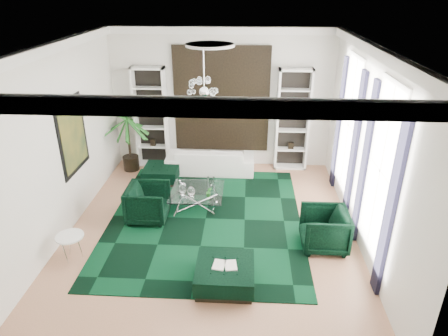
# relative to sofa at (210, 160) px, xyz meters

# --- Properties ---
(floor) EXTENTS (6.00, 7.00, 0.02)m
(floor) POSITION_rel_sofa_xyz_m (0.28, -2.91, -0.36)
(floor) COLOR tan
(floor) RESTS_ON ground
(ceiling) EXTENTS (6.00, 7.00, 0.02)m
(ceiling) POSITION_rel_sofa_xyz_m (0.28, -2.91, 3.46)
(ceiling) COLOR white
(ceiling) RESTS_ON ground
(wall_back) EXTENTS (6.00, 0.02, 3.80)m
(wall_back) POSITION_rel_sofa_xyz_m (0.28, 0.60, 1.55)
(wall_back) COLOR silver
(wall_back) RESTS_ON ground
(wall_front) EXTENTS (6.00, 0.02, 3.80)m
(wall_front) POSITION_rel_sofa_xyz_m (0.28, -6.42, 1.55)
(wall_front) COLOR silver
(wall_front) RESTS_ON ground
(wall_left) EXTENTS (0.02, 7.00, 3.80)m
(wall_left) POSITION_rel_sofa_xyz_m (-2.73, -2.91, 1.55)
(wall_left) COLOR silver
(wall_left) RESTS_ON ground
(wall_right) EXTENTS (0.02, 7.00, 3.80)m
(wall_right) POSITION_rel_sofa_xyz_m (3.29, -2.91, 1.55)
(wall_right) COLOR silver
(wall_right) RESTS_ON ground
(crown_molding) EXTENTS (6.00, 7.00, 0.18)m
(crown_molding) POSITION_rel_sofa_xyz_m (0.28, -2.91, 3.35)
(crown_molding) COLOR white
(crown_molding) RESTS_ON ceiling
(ceiling_medallion) EXTENTS (0.90, 0.90, 0.05)m
(ceiling_medallion) POSITION_rel_sofa_xyz_m (0.28, -2.61, 3.42)
(ceiling_medallion) COLOR white
(ceiling_medallion) RESTS_ON ceiling
(tapestry) EXTENTS (2.50, 0.06, 2.80)m
(tapestry) POSITION_rel_sofa_xyz_m (0.28, 0.55, 1.55)
(tapestry) COLOR black
(tapestry) RESTS_ON wall_back
(shelving_left) EXTENTS (0.90, 0.38, 2.80)m
(shelving_left) POSITION_rel_sofa_xyz_m (-1.67, 0.40, 1.05)
(shelving_left) COLOR white
(shelving_left) RESTS_ON floor
(shelving_right) EXTENTS (0.90, 0.38, 2.80)m
(shelving_right) POSITION_rel_sofa_xyz_m (2.23, 0.40, 1.05)
(shelving_right) COLOR white
(shelving_right) RESTS_ON floor
(painting) EXTENTS (0.04, 1.30, 1.60)m
(painting) POSITION_rel_sofa_xyz_m (-2.69, -2.31, 1.50)
(painting) COLOR black
(painting) RESTS_ON wall_left
(window_near) EXTENTS (0.03, 1.10, 2.90)m
(window_near) POSITION_rel_sofa_xyz_m (3.27, -3.81, 1.55)
(window_near) COLOR white
(window_near) RESTS_ON wall_right
(curtain_near_a) EXTENTS (0.07, 0.30, 3.25)m
(curtain_near_a) POSITION_rel_sofa_xyz_m (3.23, -4.59, 1.30)
(curtain_near_a) COLOR black
(curtain_near_a) RESTS_ON floor
(curtain_near_b) EXTENTS (0.07, 0.30, 3.25)m
(curtain_near_b) POSITION_rel_sofa_xyz_m (3.23, -3.03, 1.30)
(curtain_near_b) COLOR black
(curtain_near_b) RESTS_ON floor
(window_far) EXTENTS (0.03, 1.10, 2.90)m
(window_far) POSITION_rel_sofa_xyz_m (3.27, -1.41, 1.55)
(window_far) COLOR white
(window_far) RESTS_ON wall_right
(curtain_far_a) EXTENTS (0.07, 0.30, 3.25)m
(curtain_far_a) POSITION_rel_sofa_xyz_m (3.23, -2.19, 1.30)
(curtain_far_a) COLOR black
(curtain_far_a) RESTS_ON floor
(curtain_far_b) EXTENTS (0.07, 0.30, 3.25)m
(curtain_far_b) POSITION_rel_sofa_xyz_m (3.23, -0.63, 1.30)
(curtain_far_b) COLOR black
(curtain_far_b) RESTS_ON floor
(rug) EXTENTS (4.20, 5.00, 0.02)m
(rug) POSITION_rel_sofa_xyz_m (0.12, -2.50, -0.34)
(rug) COLOR black
(rug) RESTS_ON floor
(sofa) EXTENTS (2.39, 0.94, 0.70)m
(sofa) POSITION_rel_sofa_xyz_m (0.00, 0.00, 0.00)
(sofa) COLOR white
(sofa) RESTS_ON floor
(armchair_left) EXTENTS (0.89, 0.87, 0.81)m
(armchair_left) POSITION_rel_sofa_xyz_m (-1.14, -2.55, 0.06)
(armchair_left) COLOR black
(armchair_left) RESTS_ON floor
(armchair_right) EXTENTS (0.89, 0.87, 0.81)m
(armchair_right) POSITION_rel_sofa_xyz_m (2.54, -3.37, 0.06)
(armchair_right) COLOR black
(armchair_right) RESTS_ON floor
(coffee_table) EXTENTS (1.20, 1.20, 0.41)m
(coffee_table) POSITION_rel_sofa_xyz_m (-0.13, -1.96, -0.14)
(coffee_table) COLOR white
(coffee_table) RESTS_ON floor
(ottoman_side) EXTENTS (0.90, 0.90, 0.40)m
(ottoman_side) POSITION_rel_sofa_xyz_m (-1.24, -0.65, -0.15)
(ottoman_side) COLOR black
(ottoman_side) RESTS_ON floor
(ottoman_front) EXTENTS (1.00, 1.00, 0.40)m
(ottoman_front) POSITION_rel_sofa_xyz_m (0.66, -4.59, -0.15)
(ottoman_front) COLOR black
(ottoman_front) RESTS_ON floor
(book) EXTENTS (0.42, 0.28, 0.03)m
(book) POSITION_rel_sofa_xyz_m (0.66, -4.59, 0.07)
(book) COLOR white
(book) RESTS_ON ottoman_front
(side_table) EXTENTS (0.52, 0.52, 0.50)m
(side_table) POSITION_rel_sofa_xyz_m (-2.27, -4.04, -0.10)
(side_table) COLOR white
(side_table) RESTS_ON floor
(palm) EXTENTS (1.50, 1.50, 2.40)m
(palm) POSITION_rel_sofa_xyz_m (-2.24, -0.01, 0.85)
(palm) COLOR #1D5E1D
(palm) RESTS_ON floor
(chandelier) EXTENTS (0.80, 0.80, 0.72)m
(chandelier) POSITION_rel_sofa_xyz_m (0.13, -2.38, 2.50)
(chandelier) COLOR white
(chandelier) RESTS_ON ceiling
(table_plant) EXTENTS (0.13, 0.11, 0.24)m
(table_plant) POSITION_rel_sofa_xyz_m (0.17, -2.21, 0.18)
(table_plant) COLOR #1D5E1D
(table_plant) RESTS_ON coffee_table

